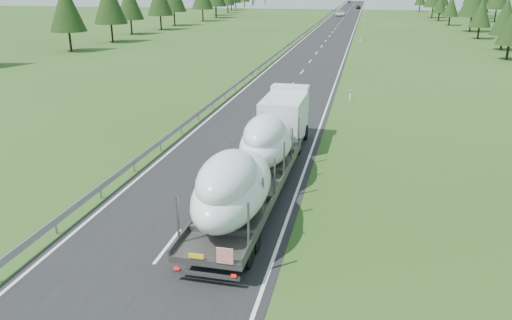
% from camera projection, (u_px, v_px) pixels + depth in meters
% --- Properties ---
extents(ground, '(400.00, 400.00, 0.00)m').
position_uv_depth(ground, '(168.00, 246.00, 21.33)').
color(ground, '#274717').
rests_on(ground, ground).
extents(road_surface, '(10.00, 400.00, 0.02)m').
position_uv_depth(road_surface, '(333.00, 32.00, 113.34)').
color(road_surface, black).
rests_on(road_surface, ground).
extents(guardrail, '(0.10, 400.00, 0.76)m').
position_uv_depth(guardrail, '(310.00, 29.00, 114.14)').
color(guardrail, slate).
rests_on(guardrail, ground).
extents(marker_posts, '(0.13, 350.08, 1.00)m').
position_uv_depth(marker_posts, '(365.00, 15.00, 162.46)').
color(marker_posts, silver).
rests_on(marker_posts, ground).
extents(highway_sign, '(0.08, 0.90, 2.60)m').
position_uv_depth(highway_sign, '(365.00, 32.00, 92.89)').
color(highway_sign, slate).
rests_on(highway_sign, ground).
extents(boat_truck, '(3.11, 20.28, 4.15)m').
position_uv_depth(boat_truck, '(260.00, 151.00, 26.32)').
color(boat_truck, silver).
rests_on(boat_truck, ground).
extents(distant_van, '(3.14, 6.29, 1.71)m').
position_uv_depth(distant_van, '(341.00, 13.00, 165.26)').
color(distant_van, white).
rests_on(distant_van, ground).
extents(distant_car_dark, '(2.02, 4.64, 1.56)m').
position_uv_depth(distant_car_dark, '(358.00, 7.00, 208.64)').
color(distant_car_dark, black).
rests_on(distant_car_dark, ground).
extents(distant_car_blue, '(1.60, 3.99, 1.29)m').
position_uv_depth(distant_car_blue, '(349.00, 2.00, 269.26)').
color(distant_car_blue, '#171A41').
rests_on(distant_car_blue, ground).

